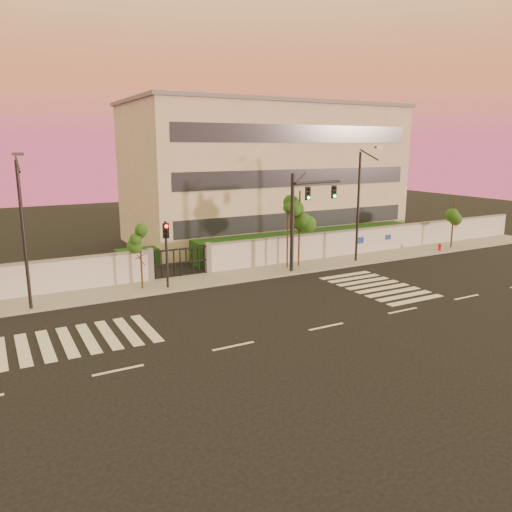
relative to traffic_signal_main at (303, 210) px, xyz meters
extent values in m
plane|color=black|center=(-5.03, -9.63, -4.28)|extent=(120.00, 120.00, 0.00)
cube|color=gray|center=(-5.03, 0.87, -4.21)|extent=(60.00, 3.00, 0.15)
cube|color=silver|center=(9.47, 2.37, -3.28)|extent=(31.00, 0.30, 2.00)
cube|color=slate|center=(9.47, 2.37, -2.22)|extent=(31.00, 0.36, 0.12)
cube|color=slate|center=(-10.03, 2.37, -3.18)|extent=(0.35, 0.35, 2.20)
cube|color=slate|center=(-6.03, 2.37, -3.18)|extent=(0.35, 0.35, 2.20)
cube|color=#113916|center=(3.97, 4.87, -3.38)|extent=(20.00, 2.00, 1.80)
cube|color=#113916|center=(-8.03, 7.37, -3.68)|extent=(6.00, 1.50, 1.20)
cube|color=#B8B39C|center=(3.97, 12.37, 1.72)|extent=(24.00, 12.00, 12.00)
cube|color=#262D38|center=(3.97, 6.35, -1.78)|extent=(22.00, 0.08, 1.40)
cube|color=#262D38|center=(3.97, 6.35, 1.72)|extent=(22.00, 0.08, 1.40)
cube|color=#262D38|center=(3.97, 6.35, 5.22)|extent=(22.00, 0.08, 1.40)
cube|color=slate|center=(3.97, 12.37, 7.82)|extent=(24.40, 12.40, 0.30)
cube|color=silver|center=(-19.03, -5.63, -4.27)|extent=(0.50, 4.00, 0.02)
cube|color=silver|center=(-18.13, -5.63, -4.27)|extent=(0.50, 4.00, 0.02)
cube|color=silver|center=(-17.23, -5.63, -4.27)|extent=(0.50, 4.00, 0.02)
cube|color=silver|center=(-16.33, -5.63, -4.27)|extent=(0.50, 4.00, 0.02)
cube|color=silver|center=(-15.43, -5.63, -4.27)|extent=(0.50, 4.00, 0.02)
cube|color=silver|center=(-14.53, -5.63, -4.27)|extent=(0.50, 4.00, 0.02)
cube|color=silver|center=(-13.63, -5.63, -4.27)|extent=(0.50, 4.00, 0.02)
cube|color=silver|center=(-12.73, -5.63, -4.27)|extent=(0.50, 4.00, 0.02)
cube|color=silver|center=(1.97, -8.63, -4.27)|extent=(4.00, 0.50, 0.02)
cube|color=silver|center=(1.97, -7.73, -4.27)|extent=(4.00, 0.50, 0.02)
cube|color=silver|center=(1.97, -6.83, -4.27)|extent=(4.00, 0.50, 0.02)
cube|color=silver|center=(1.97, -5.93, -4.27)|extent=(4.00, 0.50, 0.02)
cube|color=silver|center=(1.97, -5.03, -4.27)|extent=(4.00, 0.50, 0.02)
cube|color=silver|center=(1.97, -4.13, -4.27)|extent=(4.00, 0.50, 0.02)
cube|color=silver|center=(1.97, -3.23, -4.27)|extent=(4.00, 0.50, 0.02)
cube|color=silver|center=(1.97, -2.33, -4.27)|extent=(4.00, 0.50, 0.02)
cube|color=silver|center=(-15.03, -9.63, -4.28)|extent=(2.00, 0.15, 0.01)
cube|color=silver|center=(-10.03, -9.63, -4.28)|extent=(2.00, 0.15, 0.01)
cube|color=silver|center=(-5.03, -9.63, -4.28)|extent=(2.00, 0.15, 0.01)
cube|color=silver|center=(-0.03, -9.63, -4.28)|extent=(2.00, 0.15, 0.01)
cube|color=silver|center=(4.97, -9.63, -4.28)|extent=(2.00, 0.15, 0.01)
cylinder|color=#382314|center=(-11.08, 0.69, -2.25)|extent=(0.11, 0.11, 4.07)
sphere|color=#184012|center=(-11.08, 0.69, -1.03)|extent=(1.04, 1.04, 1.04)
sphere|color=#184012|center=(-10.74, 0.88, -1.64)|extent=(0.79, 0.79, 0.79)
sphere|color=#184012|center=(-11.36, 0.55, -1.44)|extent=(0.76, 0.76, 0.76)
cylinder|color=#382314|center=(-0.60, 0.97, -1.80)|extent=(0.12, 0.12, 4.97)
sphere|color=#184012|center=(-0.60, 0.97, -0.31)|extent=(1.13, 1.13, 1.13)
sphere|color=#184012|center=(-0.24, 1.17, -1.05)|extent=(0.86, 0.86, 0.86)
sphere|color=#184012|center=(-0.91, 0.81, -0.81)|extent=(0.82, 0.82, 0.82)
cylinder|color=#382314|center=(0.39, 1.00, -1.53)|extent=(0.13, 0.13, 5.50)
sphere|color=#184012|center=(0.39, 1.00, 0.12)|extent=(1.17, 1.17, 1.17)
sphere|color=#184012|center=(0.76, 1.21, -0.71)|extent=(0.90, 0.90, 0.90)
sphere|color=#184012|center=(0.07, 0.84, -0.43)|extent=(0.85, 0.85, 0.85)
cylinder|color=#382314|center=(15.43, 0.40, -2.22)|extent=(0.13, 0.13, 4.12)
sphere|color=#184012|center=(15.43, 0.40, -0.99)|extent=(1.22, 1.22, 1.22)
sphere|color=#184012|center=(15.81, 0.63, -1.60)|extent=(0.93, 0.93, 0.93)
sphere|color=#184012|center=(15.09, 0.24, -1.40)|extent=(0.89, 0.89, 0.89)
cylinder|color=black|center=(-0.85, 0.01, -0.90)|extent=(0.26, 0.26, 6.78)
cylinder|color=black|center=(1.22, 0.01, 1.84)|extent=(4.13, 0.81, 0.17)
cube|color=black|center=(0.35, -0.04, 1.13)|extent=(0.38, 0.20, 0.98)
sphere|color=#0CF259|center=(0.35, -0.15, 0.82)|extent=(0.22, 0.22, 0.22)
cube|color=black|center=(2.53, -0.04, 1.13)|extent=(0.38, 0.20, 0.98)
sphere|color=#0CF259|center=(2.53, -0.15, 0.82)|extent=(0.22, 0.22, 0.22)
cylinder|color=black|center=(-9.66, 0.16, -2.18)|extent=(0.15, 0.15, 4.20)
cube|color=black|center=(-9.66, 0.11, -0.64)|extent=(0.33, 0.17, 0.84)
sphere|color=red|center=(-9.66, 0.00, -0.38)|extent=(0.19, 0.19, 0.19)
cylinder|color=black|center=(-17.33, -0.21, -0.34)|extent=(0.18, 0.18, 7.89)
cylinder|color=black|center=(-17.33, -1.10, 3.40)|extent=(0.10, 1.89, 0.77)
cube|color=#3F3F44|center=(-17.33, -1.98, 3.90)|extent=(0.49, 0.25, 0.15)
cylinder|color=black|center=(5.06, 0.33, -0.21)|extent=(0.18, 0.18, 8.14)
cylinder|color=black|center=(5.06, -0.58, 3.66)|extent=(0.10, 1.95, 0.79)
cube|color=#3F3F44|center=(5.06, -1.50, 4.17)|extent=(0.51, 0.25, 0.15)
cylinder|color=red|center=(13.47, -0.12, -4.03)|extent=(0.23, 0.23, 0.51)
cylinder|color=red|center=(13.47, -0.12, -3.72)|extent=(0.29, 0.29, 0.10)
sphere|color=red|center=(13.47, -0.12, -3.61)|extent=(0.19, 0.19, 0.19)
cylinder|color=red|center=(13.47, -0.12, -3.92)|extent=(0.31, 0.21, 0.10)
camera|label=1|loc=(-18.95, -27.99, 4.28)|focal=35.00mm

